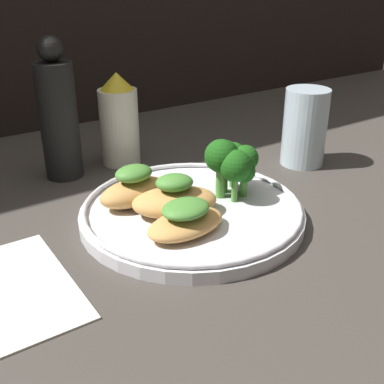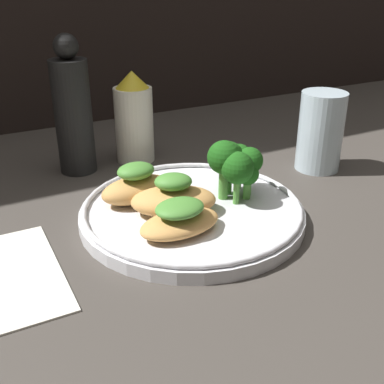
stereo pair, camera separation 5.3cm
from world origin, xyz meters
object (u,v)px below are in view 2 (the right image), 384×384
(plate, at_px, (192,211))
(broccoli_bunch, at_px, (235,162))
(sauce_bottle, at_px, (134,119))
(drinking_glass, at_px, (321,132))
(pepper_grinder, at_px, (73,112))

(plate, height_order, broccoli_bunch, broccoli_bunch)
(plate, bearing_deg, broccoli_bunch, 3.57)
(plate, bearing_deg, sauce_bottle, 86.89)
(broccoli_bunch, xyz_separation_m, sauce_bottle, (-0.05, 0.20, 0.00))
(broccoli_bunch, relative_size, drinking_glass, 0.65)
(plate, distance_m, broccoli_bunch, 0.07)
(sauce_bottle, xyz_separation_m, drinking_glass, (0.21, -0.15, -0.01))
(pepper_grinder, bearing_deg, plate, -69.51)
(broccoli_bunch, height_order, pepper_grinder, pepper_grinder)
(plate, xyz_separation_m, broccoli_bunch, (0.06, 0.00, 0.05))
(pepper_grinder, xyz_separation_m, drinking_glass, (0.30, -0.15, -0.03))
(plate, bearing_deg, drinking_glass, 12.85)
(drinking_glass, bearing_deg, sauce_bottle, 145.40)
(pepper_grinder, bearing_deg, drinking_glass, -26.27)
(sauce_bottle, relative_size, pepper_grinder, 0.71)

